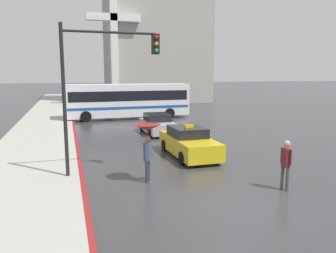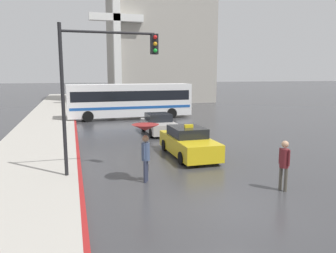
{
  "view_description": "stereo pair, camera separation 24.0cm",
  "coord_description": "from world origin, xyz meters",
  "px_view_note": "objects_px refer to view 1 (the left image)",
  "views": [
    {
      "loc": [
        -4.69,
        -8.66,
        4.14
      ],
      "look_at": [
        0.34,
        7.59,
        1.4
      ],
      "focal_mm": 35.0,
      "sensor_mm": 36.0,
      "label": 1
    },
    {
      "loc": [
        -4.46,
        -8.73,
        4.14
      ],
      "look_at": [
        0.34,
        7.59,
        1.4
      ],
      "focal_mm": 35.0,
      "sensor_mm": 36.0,
      "label": 2
    }
  ],
  "objects_px": {
    "monument_cross": "(114,37)",
    "taxi": "(188,142)",
    "traffic_light": "(102,73)",
    "sedan_red": "(158,124)",
    "city_bus": "(128,99)",
    "pedestrian_man": "(286,160)",
    "pedestrian_with_umbrella": "(147,136)"
  },
  "relations": [
    {
      "from": "taxi",
      "to": "pedestrian_with_umbrella",
      "type": "bearing_deg",
      "value": 48.86
    },
    {
      "from": "city_bus",
      "to": "pedestrian_with_umbrella",
      "type": "xyz_separation_m",
      "value": [
        -2.59,
        -18.36,
        0.01
      ]
    },
    {
      "from": "city_bus",
      "to": "pedestrian_man",
      "type": "height_order",
      "value": "city_bus"
    },
    {
      "from": "taxi",
      "to": "monument_cross",
      "type": "xyz_separation_m",
      "value": [
        0.29,
        27.79,
        8.13
      ]
    },
    {
      "from": "pedestrian_man",
      "to": "traffic_light",
      "type": "distance_m",
      "value": 7.6
    },
    {
      "from": "pedestrian_with_umbrella",
      "to": "monument_cross",
      "type": "distance_m",
      "value": 32.13
    },
    {
      "from": "taxi",
      "to": "traffic_light",
      "type": "height_order",
      "value": "traffic_light"
    },
    {
      "from": "sedan_red",
      "to": "monument_cross",
      "type": "bearing_deg",
      "value": -90.28
    },
    {
      "from": "taxi",
      "to": "traffic_light",
      "type": "bearing_deg",
      "value": 26.5
    },
    {
      "from": "city_bus",
      "to": "pedestrian_with_umbrella",
      "type": "bearing_deg",
      "value": 170.3
    },
    {
      "from": "sedan_red",
      "to": "monument_cross",
      "type": "xyz_separation_m",
      "value": [
        0.1,
        21.22,
        8.17
      ]
    },
    {
      "from": "taxi",
      "to": "city_bus",
      "type": "distance_m",
      "value": 15.01
    },
    {
      "from": "traffic_light",
      "to": "city_bus",
      "type": "bearing_deg",
      "value": 76.64
    },
    {
      "from": "city_bus",
      "to": "pedestrian_with_umbrella",
      "type": "relative_size",
      "value": 5.09
    },
    {
      "from": "taxi",
      "to": "pedestrian_man",
      "type": "distance_m",
      "value": 5.95
    },
    {
      "from": "pedestrian_with_umbrella",
      "to": "monument_cross",
      "type": "xyz_separation_m",
      "value": [
        3.26,
        31.19,
        7.02
      ]
    },
    {
      "from": "pedestrian_man",
      "to": "traffic_light",
      "type": "height_order",
      "value": "traffic_light"
    },
    {
      "from": "traffic_light",
      "to": "pedestrian_with_umbrella",
      "type": "bearing_deg",
      "value": -38.42
    },
    {
      "from": "taxi",
      "to": "pedestrian_with_umbrella",
      "type": "height_order",
      "value": "pedestrian_with_umbrella"
    },
    {
      "from": "monument_cross",
      "to": "taxi",
      "type": "bearing_deg",
      "value": -90.59
    },
    {
      "from": "monument_cross",
      "to": "pedestrian_man",
      "type": "bearing_deg",
      "value": -87.88
    },
    {
      "from": "monument_cross",
      "to": "city_bus",
      "type": "bearing_deg",
      "value": -92.97
    },
    {
      "from": "pedestrian_with_umbrella",
      "to": "traffic_light",
      "type": "bearing_deg",
      "value": 81.28
    },
    {
      "from": "pedestrian_man",
      "to": "traffic_light",
      "type": "relative_size",
      "value": 0.3
    },
    {
      "from": "taxi",
      "to": "pedestrian_man",
      "type": "xyz_separation_m",
      "value": [
        1.53,
        -5.74,
        0.41
      ]
    },
    {
      "from": "sedan_red",
      "to": "city_bus",
      "type": "relative_size",
      "value": 0.36
    },
    {
      "from": "monument_cross",
      "to": "traffic_light",
      "type": "bearing_deg",
      "value": -98.99
    },
    {
      "from": "sedan_red",
      "to": "monument_cross",
      "type": "relative_size",
      "value": 0.26
    },
    {
      "from": "sedan_red",
      "to": "traffic_light",
      "type": "relative_size",
      "value": 0.68
    },
    {
      "from": "taxi",
      "to": "pedestrian_man",
      "type": "height_order",
      "value": "pedestrian_man"
    },
    {
      "from": "taxi",
      "to": "sedan_red",
      "type": "bearing_deg",
      "value": -91.6
    },
    {
      "from": "city_bus",
      "to": "monument_cross",
      "type": "bearing_deg",
      "value": -4.63
    }
  ]
}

